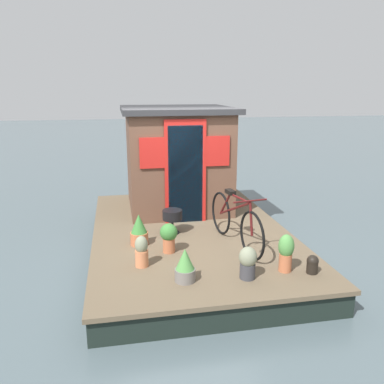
{
  "coord_description": "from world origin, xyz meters",
  "views": [
    {
      "loc": [
        -6.23,
        1.17,
        2.7
      ],
      "look_at": [
        -0.2,
        0.0,
        1.08
      ],
      "focal_mm": 37.29,
      "sensor_mm": 36.0,
      "label": 1
    }
  ],
  "objects_px": {
    "potted_plant_ivy": "(248,262)",
    "potted_plant_geranium": "(286,252)",
    "charcoal_grill": "(172,216)",
    "mooring_bollard": "(312,264)",
    "potted_plant_basil": "(139,230)",
    "houseboat_cabin": "(177,158)",
    "bicycle": "(235,221)",
    "potted_plant_thyme": "(142,251)",
    "potted_plant_lavender": "(169,236)",
    "potted_plant_rosemary": "(185,266)"
  },
  "relations": [
    {
      "from": "potted_plant_ivy",
      "to": "potted_plant_geranium",
      "type": "bearing_deg",
      "value": -79.37
    },
    {
      "from": "charcoal_grill",
      "to": "mooring_bollard",
      "type": "height_order",
      "value": "charcoal_grill"
    },
    {
      "from": "potted_plant_basil",
      "to": "potted_plant_geranium",
      "type": "bearing_deg",
      "value": -125.14
    },
    {
      "from": "houseboat_cabin",
      "to": "potted_plant_ivy",
      "type": "height_order",
      "value": "houseboat_cabin"
    },
    {
      "from": "bicycle",
      "to": "potted_plant_thyme",
      "type": "relative_size",
      "value": 4.12
    },
    {
      "from": "potted_plant_thyme",
      "to": "potted_plant_ivy",
      "type": "height_order",
      "value": "potted_plant_thyme"
    },
    {
      "from": "charcoal_grill",
      "to": "mooring_bollard",
      "type": "bearing_deg",
      "value": -138.94
    },
    {
      "from": "potted_plant_ivy",
      "to": "potted_plant_lavender",
      "type": "height_order",
      "value": "potted_plant_lavender"
    },
    {
      "from": "houseboat_cabin",
      "to": "potted_plant_lavender",
      "type": "relative_size",
      "value": 4.81
    },
    {
      "from": "charcoal_grill",
      "to": "mooring_bollard",
      "type": "xyz_separation_m",
      "value": [
        -1.78,
        -1.55,
        -0.17
      ]
    },
    {
      "from": "potted_plant_thyme",
      "to": "potted_plant_ivy",
      "type": "xyz_separation_m",
      "value": [
        -0.6,
        -1.27,
        0.01
      ]
    },
    {
      "from": "bicycle",
      "to": "mooring_bollard",
      "type": "height_order",
      "value": "bicycle"
    },
    {
      "from": "houseboat_cabin",
      "to": "mooring_bollard",
      "type": "distance_m",
      "value": 3.59
    },
    {
      "from": "potted_plant_ivy",
      "to": "potted_plant_geranium",
      "type": "height_order",
      "value": "potted_plant_geranium"
    },
    {
      "from": "potted_plant_thyme",
      "to": "potted_plant_geranium",
      "type": "bearing_deg",
      "value": -105.33
    },
    {
      "from": "bicycle",
      "to": "potted_plant_lavender",
      "type": "distance_m",
      "value": 1.02
    },
    {
      "from": "houseboat_cabin",
      "to": "charcoal_grill",
      "type": "bearing_deg",
      "value": 168.05
    },
    {
      "from": "potted_plant_ivy",
      "to": "potted_plant_lavender",
      "type": "bearing_deg",
      "value": 40.47
    },
    {
      "from": "bicycle",
      "to": "mooring_bollard",
      "type": "relative_size",
      "value": 7.22
    },
    {
      "from": "bicycle",
      "to": "mooring_bollard",
      "type": "bearing_deg",
      "value": -147.15
    },
    {
      "from": "potted_plant_geranium",
      "to": "charcoal_grill",
      "type": "bearing_deg",
      "value": 36.68
    },
    {
      "from": "potted_plant_thyme",
      "to": "potted_plant_ivy",
      "type": "relative_size",
      "value": 1.02
    },
    {
      "from": "potted_plant_basil",
      "to": "charcoal_grill",
      "type": "distance_m",
      "value": 0.69
    },
    {
      "from": "potted_plant_ivy",
      "to": "potted_plant_lavender",
      "type": "distance_m",
      "value": 1.31
    },
    {
      "from": "potted_plant_ivy",
      "to": "houseboat_cabin",
      "type": "bearing_deg",
      "value": 6.67
    },
    {
      "from": "bicycle",
      "to": "potted_plant_geranium",
      "type": "xyz_separation_m",
      "value": [
        -0.97,
        -0.39,
        -0.11
      ]
    },
    {
      "from": "potted_plant_geranium",
      "to": "mooring_bollard",
      "type": "xyz_separation_m",
      "value": [
        -0.12,
        -0.32,
        -0.15
      ]
    },
    {
      "from": "potted_plant_basil",
      "to": "potted_plant_ivy",
      "type": "bearing_deg",
      "value": -137.52
    },
    {
      "from": "charcoal_grill",
      "to": "potted_plant_thyme",
      "type": "bearing_deg",
      "value": 153.44
    },
    {
      "from": "potted_plant_ivy",
      "to": "mooring_bollard",
      "type": "distance_m",
      "value": 0.87
    },
    {
      "from": "bicycle",
      "to": "potted_plant_lavender",
      "type": "bearing_deg",
      "value": 94.07
    },
    {
      "from": "charcoal_grill",
      "to": "mooring_bollard",
      "type": "relative_size",
      "value": 1.63
    },
    {
      "from": "potted_plant_thyme",
      "to": "charcoal_grill",
      "type": "xyz_separation_m",
      "value": [
        1.16,
        -0.58,
        0.08
      ]
    },
    {
      "from": "mooring_bollard",
      "to": "bicycle",
      "type": "bearing_deg",
      "value": 32.85
    },
    {
      "from": "houseboat_cabin",
      "to": "potted_plant_basil",
      "type": "xyz_separation_m",
      "value": [
        -1.86,
        0.88,
        -0.76
      ]
    },
    {
      "from": "houseboat_cabin",
      "to": "potted_plant_basil",
      "type": "relative_size",
      "value": 4.34
    },
    {
      "from": "houseboat_cabin",
      "to": "potted_plant_geranium",
      "type": "height_order",
      "value": "houseboat_cabin"
    },
    {
      "from": "bicycle",
      "to": "potted_plant_lavender",
      "type": "relative_size",
      "value": 4.06
    },
    {
      "from": "potted_plant_rosemary",
      "to": "potted_plant_geranium",
      "type": "bearing_deg",
      "value": -88.87
    },
    {
      "from": "bicycle",
      "to": "potted_plant_basil",
      "type": "bearing_deg",
      "value": 78.05
    },
    {
      "from": "potted_plant_rosemary",
      "to": "mooring_bollard",
      "type": "relative_size",
      "value": 1.75
    },
    {
      "from": "houseboat_cabin",
      "to": "bicycle",
      "type": "relative_size",
      "value": 1.18
    },
    {
      "from": "potted_plant_thyme",
      "to": "mooring_bollard",
      "type": "distance_m",
      "value": 2.22
    },
    {
      "from": "houseboat_cabin",
      "to": "potted_plant_rosemary",
      "type": "bearing_deg",
      "value": 172.79
    },
    {
      "from": "potted_plant_lavender",
      "to": "charcoal_grill",
      "type": "bearing_deg",
      "value": -12.04
    },
    {
      "from": "potted_plant_thyme",
      "to": "charcoal_grill",
      "type": "distance_m",
      "value": 1.3
    },
    {
      "from": "bicycle",
      "to": "potted_plant_basil",
      "type": "xyz_separation_m",
      "value": [
        0.3,
        1.41,
        -0.16
      ]
    },
    {
      "from": "mooring_bollard",
      "to": "potted_plant_ivy",
      "type": "bearing_deg",
      "value": 88.61
    },
    {
      "from": "houseboat_cabin",
      "to": "potted_plant_geranium",
      "type": "bearing_deg",
      "value": -163.54
    },
    {
      "from": "bicycle",
      "to": "potted_plant_rosemary",
      "type": "bearing_deg",
      "value": 136.74
    }
  ]
}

